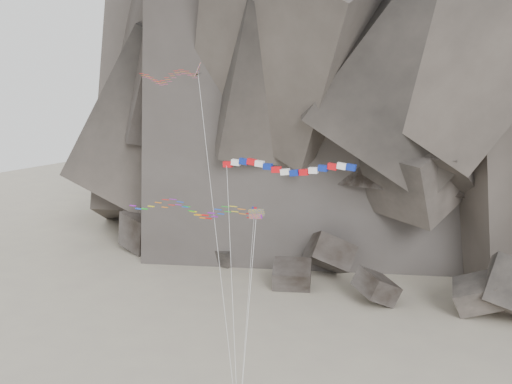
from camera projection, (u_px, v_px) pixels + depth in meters
The scene contains 6 objects.
headland at pixel (425, 1), 111.70m from camera, with size 110.00×70.00×84.00m, color #524A43, non-canonical shape.
boulder_field at pixel (299, 265), 92.97m from camera, with size 76.79×15.04×9.37m.
delta_kite at pixel (165, 77), 61.21m from camera, with size 17.97×11.00×29.11m.
banner_kite at pixel (286, 168), 53.93m from camera, with size 11.68×9.39×20.83m.
parafoil_kite at pixel (187, 208), 56.28m from camera, with size 14.97×5.93×17.02m.
pennant_kite at pixel (251, 257), 55.03m from camera, with size 3.44×8.50×16.43m.
Camera 1 is at (29.85, -45.84, 29.76)m, focal length 45.00 mm.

